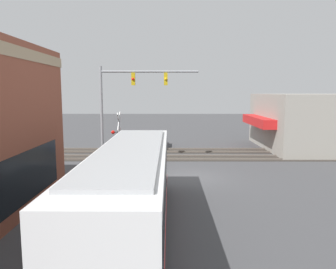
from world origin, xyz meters
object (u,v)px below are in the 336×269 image
pedestrian_at_crossing (121,151)px  city_bus (132,186)px  parked_car_grey (155,140)px  crossing_signal (119,132)px

pedestrian_at_crossing → city_bus: bearing=-169.9°
parked_car_grey → pedestrian_at_crossing: size_ratio=2.41×
crossing_signal → parked_car_grey: size_ratio=0.85×
city_bus → parked_car_grey: (19.66, -0.00, -1.18)m
crossing_signal → pedestrian_at_crossing: size_ratio=2.05×
pedestrian_at_crossing → parked_car_grey: bearing=-15.4°
city_bus → parked_car_grey: size_ratio=2.78×
crossing_signal → parked_car_grey: crossing_signal is taller
parked_car_grey → pedestrian_at_crossing: bearing=164.6°
city_bus → pedestrian_at_crossing: bearing=10.1°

